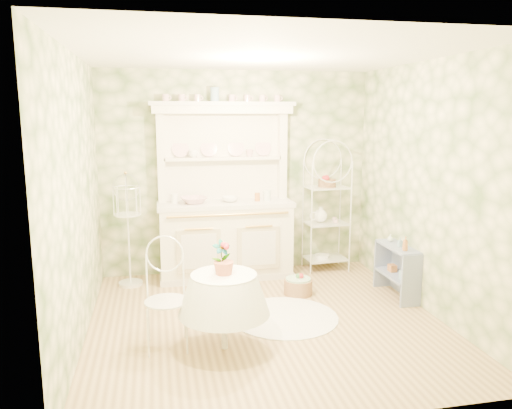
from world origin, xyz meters
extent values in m
plane|color=tan|center=(0.00, 0.00, 0.00)|extent=(3.60, 3.60, 0.00)
plane|color=white|center=(0.00, 0.00, 2.70)|extent=(3.60, 3.60, 0.00)
plane|color=beige|center=(-1.80, 0.00, 1.35)|extent=(3.60, 3.60, 0.00)
plane|color=beige|center=(1.80, 0.00, 1.35)|extent=(3.60, 3.60, 0.00)
plane|color=beige|center=(0.00, 1.80, 1.35)|extent=(3.60, 3.60, 0.00)
plane|color=beige|center=(0.00, -1.80, 1.35)|extent=(3.60, 3.60, 0.00)
cube|color=white|center=(-0.20, 1.52, 1.15)|extent=(1.87, 0.61, 2.29)
cube|color=white|center=(1.21, 1.59, 0.93)|extent=(0.61, 0.46, 1.87)
cube|color=#7986A9|center=(1.68, 0.40, 0.32)|extent=(0.28, 0.74, 0.63)
cylinder|color=white|center=(-0.51, -0.53, 0.34)|extent=(0.62, 0.62, 0.67)
cube|color=white|center=(-1.02, -0.41, 0.49)|extent=(0.51, 0.51, 0.98)
cube|color=white|center=(-1.43, 1.43, 0.74)|extent=(0.37, 0.37, 1.48)
cylinder|color=#926944|center=(0.55, 0.69, 0.10)|extent=(0.39, 0.39, 0.19)
cylinder|color=white|center=(0.22, 0.04, 0.00)|extent=(1.51, 1.51, 0.01)
imported|color=white|center=(-0.61, 1.50, 1.02)|extent=(0.40, 0.40, 0.08)
imported|color=white|center=(-0.14, 1.52, 1.02)|extent=(0.24, 0.24, 0.07)
imported|color=white|center=(-0.59, 1.68, 1.61)|extent=(0.13, 0.13, 0.10)
imported|color=white|center=(0.15, 1.68, 1.61)|extent=(0.13, 0.13, 0.10)
imported|color=#3F7238|center=(-0.52, -0.53, 0.85)|extent=(0.18, 0.14, 0.31)
imported|color=#B06931|center=(1.65, 0.19, 0.68)|extent=(0.07, 0.07, 0.16)
imported|color=#7CA2B8|center=(1.68, 0.36, 0.65)|extent=(0.05, 0.05, 0.11)
imported|color=silver|center=(1.68, 0.61, 0.65)|extent=(0.08, 0.08, 0.09)
camera|label=1|loc=(-1.08, -4.81, 2.13)|focal=35.00mm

